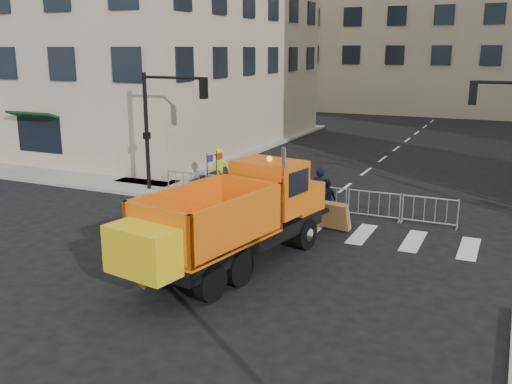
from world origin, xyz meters
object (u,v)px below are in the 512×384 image
at_px(cop_c, 327,202).
at_px(plow_truck, 232,217).
at_px(worker, 219,166).
at_px(cop_b, 289,195).
at_px(cop_a, 320,192).

bearing_deg(cop_c, plow_truck, 2.67).
bearing_deg(worker, cop_b, -52.95).
bearing_deg(worker, cop_a, -43.26).
height_order(plow_truck, worker, plow_truck).
relative_size(plow_truck, worker, 5.58).
distance_m(cop_a, cop_c, 0.87).
relative_size(plow_truck, cop_c, 5.46).
height_order(cop_c, worker, worker).
bearing_deg(cop_a, cop_b, 34.09).
bearing_deg(cop_a, worker, -26.17).
relative_size(plow_truck, cop_a, 4.69).
relative_size(cop_a, worker, 1.19).
bearing_deg(plow_truck, cop_b, 13.22).
distance_m(cop_c, worker, 7.46).
relative_size(cop_a, cop_b, 1.05).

